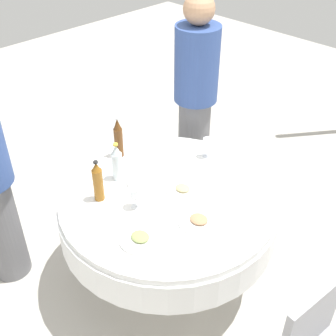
{
  "coord_description": "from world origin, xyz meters",
  "views": [
    {
      "loc": [
        1.49,
        -1.49,
        2.49
      ],
      "look_at": [
        0.0,
        0.0,
        0.95
      ],
      "focal_mm": 46.45,
      "sensor_mm": 36.0,
      "label": 1
    }
  ],
  "objects_px": {
    "dining_table": "(168,212)",
    "person_west": "(195,99)",
    "wine_glass_far": "(208,144)",
    "plate_south": "(199,221)",
    "bottle_brown_north": "(118,138)",
    "plate_inner": "(183,190)",
    "bottle_amber_west": "(98,182)",
    "bottle_clear_east": "(117,163)",
    "plate_mid": "(140,238)",
    "wine_glass_rear": "(135,193)"
  },
  "relations": [
    {
      "from": "wine_glass_rear",
      "to": "plate_inner",
      "type": "distance_m",
      "value": 0.34
    },
    {
      "from": "bottle_amber_west",
      "to": "wine_glass_far",
      "type": "height_order",
      "value": "bottle_amber_west"
    },
    {
      "from": "wine_glass_far",
      "to": "plate_mid",
      "type": "xyz_separation_m",
      "value": [
        0.28,
        -0.88,
        -0.09
      ]
    },
    {
      "from": "wine_glass_rear",
      "to": "person_west",
      "type": "bearing_deg",
      "value": 114.45
    },
    {
      "from": "bottle_amber_west",
      "to": "bottle_brown_north",
      "type": "distance_m",
      "value": 0.48
    },
    {
      "from": "bottle_brown_north",
      "to": "wine_glass_far",
      "type": "height_order",
      "value": "bottle_brown_north"
    },
    {
      "from": "plate_south",
      "to": "plate_mid",
      "type": "xyz_separation_m",
      "value": [
        -0.14,
        -0.33,
        -0.0
      ]
    },
    {
      "from": "bottle_brown_north",
      "to": "person_west",
      "type": "bearing_deg",
      "value": 88.99
    },
    {
      "from": "plate_inner",
      "to": "wine_glass_far",
      "type": "bearing_deg",
      "value": 110.1
    },
    {
      "from": "plate_inner",
      "to": "plate_mid",
      "type": "height_order",
      "value": "same"
    },
    {
      "from": "bottle_clear_east",
      "to": "plate_mid",
      "type": "xyz_separation_m",
      "value": [
        0.52,
        -0.28,
        -0.11
      ]
    },
    {
      "from": "plate_inner",
      "to": "bottle_clear_east",
      "type": "bearing_deg",
      "value": -153.22
    },
    {
      "from": "wine_glass_far",
      "to": "dining_table",
      "type": "bearing_deg",
      "value": -77.87
    },
    {
      "from": "wine_glass_rear",
      "to": "plate_south",
      "type": "bearing_deg",
      "value": 24.5
    },
    {
      "from": "dining_table",
      "to": "wine_glass_rear",
      "type": "xyz_separation_m",
      "value": [
        -0.06,
        -0.22,
        0.25
      ]
    },
    {
      "from": "bottle_clear_east",
      "to": "plate_mid",
      "type": "relative_size",
      "value": 1.14
    },
    {
      "from": "bottle_clear_east",
      "to": "bottle_brown_north",
      "type": "bearing_deg",
      "value": 138.03
    },
    {
      "from": "dining_table",
      "to": "person_west",
      "type": "relative_size",
      "value": 0.81
    },
    {
      "from": "plate_mid",
      "to": "plate_south",
      "type": "bearing_deg",
      "value": 67.95
    },
    {
      "from": "bottle_amber_west",
      "to": "bottle_clear_east",
      "type": "bearing_deg",
      "value": 110.71
    },
    {
      "from": "dining_table",
      "to": "plate_inner",
      "type": "distance_m",
      "value": 0.19
    },
    {
      "from": "dining_table",
      "to": "person_west",
      "type": "bearing_deg",
      "value": 122.55
    },
    {
      "from": "plate_south",
      "to": "bottle_amber_west",
      "type": "bearing_deg",
      "value": -154.7
    },
    {
      "from": "dining_table",
      "to": "person_west",
      "type": "xyz_separation_m",
      "value": [
        -0.54,
        0.85,
        0.31
      ]
    },
    {
      "from": "plate_mid",
      "to": "bottle_amber_west",
      "type": "bearing_deg",
      "value": 172.12
    },
    {
      "from": "bottle_clear_east",
      "to": "dining_table",
      "type": "bearing_deg",
      "value": 17.39
    },
    {
      "from": "bottle_brown_north",
      "to": "plate_south",
      "type": "xyz_separation_m",
      "value": [
        0.86,
        -0.12,
        -0.13
      ]
    },
    {
      "from": "plate_mid",
      "to": "dining_table",
      "type": "bearing_deg",
      "value": 113.67
    },
    {
      "from": "dining_table",
      "to": "plate_inner",
      "type": "relative_size",
      "value": 6.7
    },
    {
      "from": "person_west",
      "to": "bottle_amber_west",
      "type": "bearing_deg",
      "value": -109.75
    },
    {
      "from": "dining_table",
      "to": "bottle_amber_west",
      "type": "relative_size",
      "value": 4.92
    },
    {
      "from": "plate_south",
      "to": "bottle_clear_east",
      "type": "bearing_deg",
      "value": -174.97
    },
    {
      "from": "plate_mid",
      "to": "person_west",
      "type": "xyz_separation_m",
      "value": [
        -0.71,
        1.23,
        0.16
      ]
    },
    {
      "from": "plate_inner",
      "to": "person_west",
      "type": "bearing_deg",
      "value": 127.56
    },
    {
      "from": "wine_glass_far",
      "to": "plate_inner",
      "type": "height_order",
      "value": "wine_glass_far"
    },
    {
      "from": "bottle_brown_north",
      "to": "person_west",
      "type": "distance_m",
      "value": 0.78
    },
    {
      "from": "person_west",
      "to": "wine_glass_far",
      "type": "bearing_deg",
      "value": -71.54
    },
    {
      "from": "bottle_amber_west",
      "to": "bottle_brown_north",
      "type": "relative_size",
      "value": 0.92
    },
    {
      "from": "bottle_amber_west",
      "to": "bottle_clear_east",
      "type": "xyz_separation_m",
      "value": [
        -0.08,
        0.22,
        -0.01
      ]
    },
    {
      "from": "wine_glass_rear",
      "to": "bottle_clear_east",
      "type": "bearing_deg",
      "value": 160.33
    },
    {
      "from": "bottle_clear_east",
      "to": "person_west",
      "type": "bearing_deg",
      "value": 100.93
    },
    {
      "from": "bottle_clear_east",
      "to": "bottle_brown_north",
      "type": "height_order",
      "value": "bottle_brown_north"
    },
    {
      "from": "person_west",
      "to": "plate_south",
      "type": "bearing_deg",
      "value": -79.29
    },
    {
      "from": "bottle_clear_east",
      "to": "wine_glass_far",
      "type": "relative_size",
      "value": 1.85
    },
    {
      "from": "dining_table",
      "to": "wine_glass_rear",
      "type": "bearing_deg",
      "value": -104.44
    },
    {
      "from": "plate_south",
      "to": "wine_glass_far",
      "type": "bearing_deg",
      "value": 126.96
    },
    {
      "from": "wine_glass_far",
      "to": "person_west",
      "type": "relative_size",
      "value": 0.09
    },
    {
      "from": "bottle_brown_north",
      "to": "wine_glass_rear",
      "type": "relative_size",
      "value": 2.12
    },
    {
      "from": "bottle_amber_west",
      "to": "dining_table",
      "type": "bearing_deg",
      "value": 50.08
    },
    {
      "from": "plate_south",
      "to": "person_west",
      "type": "distance_m",
      "value": 1.24
    }
  ]
}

